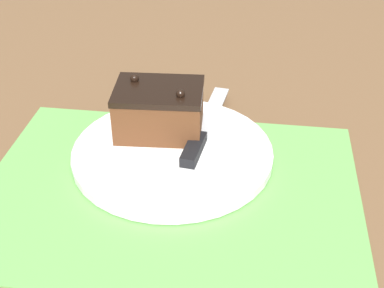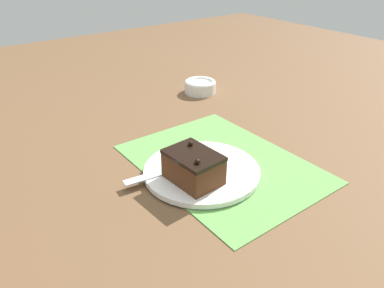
{
  "view_description": "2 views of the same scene",
  "coord_description": "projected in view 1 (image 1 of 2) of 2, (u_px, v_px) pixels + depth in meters",
  "views": [
    {
      "loc": [
        0.1,
        -0.5,
        0.42
      ],
      "look_at": [
        0.02,
        0.06,
        0.03
      ],
      "focal_mm": 50.0,
      "sensor_mm": 36.0,
      "label": 1
    },
    {
      "loc": [
        -0.57,
        0.51,
        0.47
      ],
      "look_at": [
        0.03,
        0.07,
        0.06
      ],
      "focal_mm": 35.0,
      "sensor_mm": 36.0,
      "label": 2
    }
  ],
  "objects": [
    {
      "name": "placemat_woven",
      "position": [
        170.0,
        190.0,
        0.65
      ],
      "size": [
        0.46,
        0.34,
        0.0
      ],
      "primitive_type": "cube",
      "color": "#609E4C",
      "rests_on": "ground_plane"
    },
    {
      "name": "serving_knife",
      "position": [
        200.0,
        136.0,
        0.72
      ],
      "size": [
        0.05,
        0.21,
        0.01
      ],
      "rotation": [
        0.0,
        0.0,
        6.16
      ],
      "color": "black",
      "rests_on": "cake_plate"
    },
    {
      "name": "cake_plate",
      "position": [
        173.0,
        153.0,
        0.7
      ],
      "size": [
        0.26,
        0.26,
        0.01
      ],
      "color": "white",
      "rests_on": "placemat_woven"
    },
    {
      "name": "chocolate_cake",
      "position": [
        159.0,
        110.0,
        0.72
      ],
      "size": [
        0.12,
        0.09,
        0.08
      ],
      "rotation": [
        0.0,
        0.0,
        0.07
      ],
      "color": "#512D19",
      "rests_on": "cake_plate"
    },
    {
      "name": "ground_plane",
      "position": [
        170.0,
        191.0,
        0.65
      ],
      "size": [
        3.0,
        3.0,
        0.0
      ],
      "primitive_type": "plane",
      "color": "brown"
    }
  ]
}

